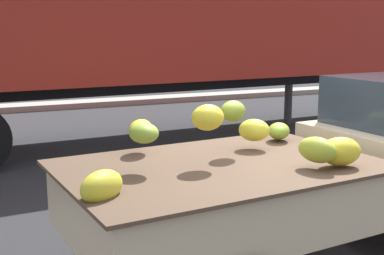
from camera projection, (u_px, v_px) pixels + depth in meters
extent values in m
cube|color=gray|center=(68.00, 105.00, 14.64)|extent=(80.00, 0.80, 0.16)
cube|color=#CCB793|center=(220.00, 220.00, 4.45)|extent=(2.67, 1.84, 0.08)
cube|color=#CCB793|center=(178.00, 170.00, 5.08)|extent=(2.53, 0.27, 0.44)
cube|color=#CCB793|center=(279.00, 221.00, 3.72)|extent=(2.53, 0.27, 0.44)
cube|color=#CCB793|center=(329.00, 172.00, 4.99)|extent=(0.19, 1.63, 0.44)
cube|color=#CCB793|center=(78.00, 217.00, 3.81)|extent=(0.19, 1.63, 0.44)
cube|color=#B21914|center=(176.00, 173.00, 5.11)|extent=(2.43, 0.22, 0.07)
cube|color=brown|center=(221.00, 165.00, 4.36)|extent=(2.80, 1.97, 0.03)
ellipsoid|color=gold|center=(340.00, 151.00, 4.23)|extent=(0.39, 0.31, 0.24)
ellipsoid|color=#95A12B|center=(317.00, 150.00, 4.14)|extent=(0.29, 0.39, 0.21)
ellipsoid|color=olive|center=(279.00, 131.00, 5.21)|extent=(0.36, 0.38, 0.17)
ellipsoid|color=gold|center=(208.00, 117.00, 4.22)|extent=(0.32, 0.28, 0.22)
ellipsoid|color=gold|center=(141.00, 129.00, 4.69)|extent=(0.34, 0.38, 0.18)
ellipsoid|color=gold|center=(102.00, 186.00, 3.49)|extent=(0.42, 0.38, 0.22)
ellipsoid|color=olive|center=(233.00, 111.00, 4.61)|extent=(0.34, 0.32, 0.19)
ellipsoid|color=olive|center=(144.00, 133.00, 4.07)|extent=(0.26, 0.29, 0.16)
ellipsoid|color=gold|center=(254.00, 130.00, 4.85)|extent=(0.37, 0.35, 0.21)
cylinder|color=black|center=(356.00, 184.00, 6.35)|extent=(0.65, 0.25, 0.64)
cylinder|color=black|center=(151.00, 225.00, 5.03)|extent=(0.65, 0.25, 0.64)
cube|color=maroon|center=(157.00, 8.00, 10.15)|extent=(12.12, 3.17, 2.70)
cube|color=black|center=(158.00, 84.00, 10.43)|extent=(11.04, 1.02, 0.30)
cylinder|color=#38383A|center=(288.00, 98.00, 12.01)|extent=(0.18, 0.18, 1.25)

